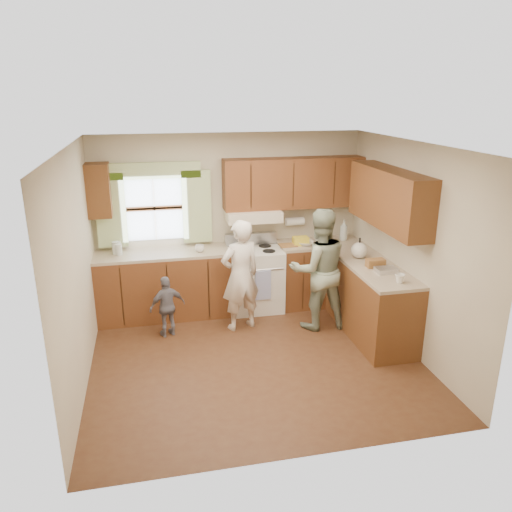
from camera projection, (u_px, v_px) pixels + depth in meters
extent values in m
plane|color=#472616|center=(255.00, 358.00, 5.96)|extent=(3.80, 3.80, 0.00)
plane|color=white|center=(255.00, 145.00, 5.17)|extent=(3.80, 3.80, 0.00)
plane|color=beige|center=(230.00, 221.00, 7.19)|extent=(3.80, 0.00, 3.80)
plane|color=beige|center=(301.00, 328.00, 3.94)|extent=(3.80, 0.00, 3.80)
plane|color=beige|center=(76.00, 271.00, 5.18)|extent=(0.00, 3.50, 3.50)
plane|color=beige|center=(410.00, 248.00, 5.94)|extent=(0.00, 3.50, 3.50)
cube|color=#48220F|center=(164.00, 286.00, 6.96)|extent=(1.82, 0.60, 0.90)
cube|color=#48220F|center=(319.00, 274.00, 7.42)|extent=(1.22, 0.60, 0.90)
cube|color=#42280F|center=(371.00, 301.00, 6.44)|extent=(0.60, 1.65, 0.90)
cube|color=tan|center=(162.00, 254.00, 6.82)|extent=(1.82, 0.60, 0.04)
cube|color=tan|center=(320.00, 243.00, 7.27)|extent=(1.22, 0.60, 0.04)
cube|color=tan|center=(373.00, 267.00, 6.29)|extent=(0.60, 1.65, 0.04)
cube|color=#48220F|center=(294.00, 183.00, 7.04)|extent=(2.00, 0.33, 0.70)
cube|color=#42280F|center=(99.00, 190.00, 6.51)|extent=(0.30, 0.33, 0.70)
cube|color=#42280F|center=(389.00, 198.00, 6.04)|extent=(0.33, 1.65, 0.70)
cube|color=beige|center=(253.00, 215.00, 6.99)|extent=(0.76, 0.45, 0.15)
cube|color=silver|center=(154.00, 208.00, 6.88)|extent=(0.90, 0.03, 0.90)
cube|color=#F5FB4A|center=(111.00, 211.00, 6.72)|extent=(0.40, 0.05, 1.02)
cube|color=#F5FB4A|center=(197.00, 207.00, 6.95)|extent=(0.40, 0.05, 1.02)
cube|color=#F5FB4A|center=(152.00, 171.00, 6.67)|extent=(1.30, 0.05, 0.22)
cylinder|color=white|center=(295.00, 221.00, 7.29)|extent=(0.27, 0.12, 0.12)
imported|color=silver|center=(200.00, 249.00, 6.80)|extent=(0.14, 0.14, 0.10)
imported|color=silver|center=(344.00, 230.00, 7.32)|extent=(0.12, 0.12, 0.30)
imported|color=silver|center=(306.00, 243.00, 7.11)|extent=(0.26, 0.26, 0.06)
imported|color=silver|center=(400.00, 278.00, 5.71)|extent=(0.12, 0.12, 0.11)
cylinder|color=silver|center=(117.00, 248.00, 6.71)|extent=(0.12, 0.12, 0.17)
cylinder|color=silver|center=(119.00, 249.00, 6.68)|extent=(0.09, 0.09, 0.15)
cube|color=olive|center=(288.00, 245.00, 7.09)|extent=(0.24, 0.18, 0.02)
cube|color=yellow|center=(301.00, 241.00, 7.12)|extent=(0.21, 0.15, 0.12)
cylinder|color=silver|center=(321.00, 235.00, 7.18)|extent=(0.15, 0.15, 0.24)
cylinder|color=silver|center=(329.00, 235.00, 7.25)|extent=(0.11, 0.11, 0.20)
sphere|color=silver|center=(359.00, 250.00, 6.55)|extent=(0.21, 0.21, 0.21)
cube|color=olive|center=(375.00, 263.00, 6.23)|extent=(0.23, 0.12, 0.10)
cube|color=silver|center=(386.00, 270.00, 6.05)|extent=(0.26, 0.18, 0.06)
cube|color=silver|center=(255.00, 279.00, 7.20)|extent=(0.76, 0.64, 0.90)
cube|color=#B7B7BC|center=(251.00, 238.00, 7.27)|extent=(0.76, 0.10, 0.16)
cylinder|color=#B7B7BC|center=(259.00, 270.00, 6.83)|extent=(0.68, 0.03, 0.03)
cube|color=#4E5BB6|center=(263.00, 285.00, 6.89)|extent=(0.22, 0.02, 0.42)
cylinder|color=black|center=(240.00, 247.00, 7.13)|extent=(0.18, 0.18, 0.01)
cylinder|color=black|center=(265.00, 246.00, 7.21)|extent=(0.18, 0.18, 0.01)
cylinder|color=black|center=(244.00, 253.00, 6.90)|extent=(0.18, 0.18, 0.01)
cylinder|color=black|center=(269.00, 251.00, 6.97)|extent=(0.18, 0.18, 0.01)
imported|color=silver|center=(240.00, 276.00, 6.50)|extent=(0.63, 0.50, 1.49)
imported|color=#223826|center=(319.00, 269.00, 6.53)|extent=(0.79, 0.62, 1.62)
imported|color=slate|center=(167.00, 306.00, 6.40)|extent=(0.51, 0.34, 0.81)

